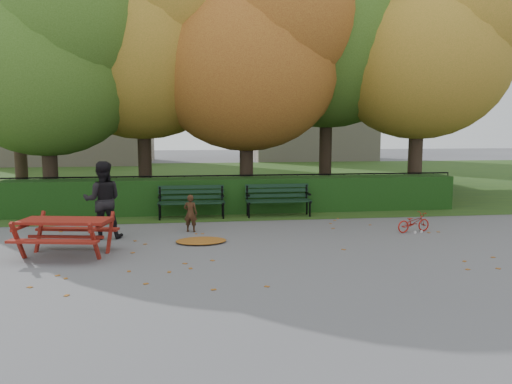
{
  "coord_description": "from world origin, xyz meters",
  "views": [
    {
      "loc": [
        -1.34,
        -9.87,
        2.47
      ],
      "look_at": [
        0.16,
        1.3,
        1.0
      ],
      "focal_mm": 35.0,
      "sensor_mm": 36.0,
      "label": 1
    }
  ],
  "objects": [
    {
      "name": "bench_left",
      "position": [
        -1.3,
        3.7,
        0.52
      ],
      "size": [
        1.8,
        0.57,
        0.88
      ],
      "color": "black",
      "rests_on": "ground"
    },
    {
      "name": "tree_e",
      "position": [
        6.52,
        5.77,
        5.08
      ],
      "size": [
        6.09,
        5.8,
        8.16
      ],
      "color": "black",
      "rests_on": "ground"
    },
    {
      "name": "tree_f",
      "position": [
        -7.13,
        9.24,
        5.69
      ],
      "size": [
        6.93,
        6.6,
        9.19
      ],
      "color": "black",
      "rests_on": "ground"
    },
    {
      "name": "ground",
      "position": [
        0.0,
        0.0,
        0.0
      ],
      "size": [
        90.0,
        90.0,
        0.0
      ],
      "primitive_type": "plane",
      "color": "slate",
      "rests_on": "ground"
    },
    {
      "name": "leaf_pile",
      "position": [
        -1.12,
        0.71,
        0.04
      ],
      "size": [
        1.13,
        0.81,
        0.08
      ],
      "primitive_type": "ellipsoid",
      "rotation": [
        0.0,
        0.0,
        -0.05
      ],
      "color": "brown",
      "rests_on": "ground"
    },
    {
      "name": "child",
      "position": [
        -1.33,
        1.86,
        0.45
      ],
      "size": [
        0.37,
        0.29,
        0.89
      ],
      "primitive_type": "imported",
      "rotation": [
        0.0,
        0.0,
        2.89
      ],
      "color": "#382012",
      "rests_on": "ground"
    },
    {
      "name": "tree_g",
      "position": [
        8.33,
        9.76,
        5.37
      ],
      "size": [
        6.3,
        6.0,
        8.55
      ],
      "color": "black",
      "rests_on": "ground"
    },
    {
      "name": "building_right",
      "position": [
        8.0,
        28.0,
        6.0
      ],
      "size": [
        9.0,
        6.0,
        12.0
      ],
      "primitive_type": "cube",
      "color": "tan",
      "rests_on": "ground"
    },
    {
      "name": "hedge",
      "position": [
        0.0,
        4.5,
        0.5
      ],
      "size": [
        13.0,
        0.9,
        1.0
      ],
      "primitive_type": "cube",
      "color": "black",
      "rests_on": "ground"
    },
    {
      "name": "bench_right",
      "position": [
        1.1,
        3.7,
        0.52
      ],
      "size": [
        1.8,
        0.57,
        0.88
      ],
      "color": "black",
      "rests_on": "ground"
    },
    {
      "name": "building_left",
      "position": [
        -9.0,
        26.0,
        7.5
      ],
      "size": [
        10.0,
        7.0,
        15.0
      ],
      "primitive_type": "cube",
      "color": "tan",
      "rests_on": "ground"
    },
    {
      "name": "bicycle",
      "position": [
        3.9,
        1.12,
        0.23
      ],
      "size": [
        0.94,
        0.52,
        0.47
      ],
      "primitive_type": "imported",
      "rotation": [
        0.0,
        0.0,
        1.82
      ],
      "color": "#A3160F",
      "rests_on": "ground"
    },
    {
      "name": "leaf_scatter",
      "position": [
        0.0,
        0.3,
        0.01
      ],
      "size": [
        9.0,
        5.7,
        0.01
      ],
      "primitive_type": null,
      "color": "brown",
      "rests_on": "ground"
    },
    {
      "name": "grass_strip",
      "position": [
        0.0,
        14.0,
        0.01
      ],
      "size": [
        90.0,
        90.0,
        0.0
      ],
      "primitive_type": "plane",
      "color": "#223E19",
      "rests_on": "ground"
    },
    {
      "name": "tree_b",
      "position": [
        -2.44,
        6.75,
        5.4
      ],
      "size": [
        6.72,
        6.4,
        8.79
      ],
      "color": "black",
      "rests_on": "ground"
    },
    {
      "name": "adult",
      "position": [
        -3.26,
        1.42,
        0.86
      ],
      "size": [
        0.9,
        0.73,
        1.73
      ],
      "primitive_type": "imported",
      "rotation": [
        0.0,
        0.0,
        3.24
      ],
      "color": "black",
      "rests_on": "ground"
    },
    {
      "name": "iron_fence",
      "position": [
        0.0,
        5.3,
        0.54
      ],
      "size": [
        14.0,
        0.04,
        1.02
      ],
      "color": "black",
      "rests_on": "ground"
    },
    {
      "name": "tree_a",
      "position": [
        -5.19,
        5.58,
        4.52
      ],
      "size": [
        5.88,
        5.6,
        7.48
      ],
      "color": "black",
      "rests_on": "ground"
    },
    {
      "name": "tree_c",
      "position": [
        0.83,
        5.96,
        4.82
      ],
      "size": [
        6.3,
        6.0,
        8.0
      ],
      "color": "black",
      "rests_on": "ground"
    },
    {
      "name": "tree_d",
      "position": [
        3.88,
        7.23,
        5.98
      ],
      "size": [
        7.14,
        6.8,
        9.58
      ],
      "color": "black",
      "rests_on": "ground"
    },
    {
      "name": "picnic_table",
      "position": [
        -3.72,
        -0.06,
        0.56
      ],
      "size": [
        1.89,
        1.63,
        0.81
      ],
      "rotation": [
        0.0,
        0.0,
        -0.19
      ],
      "color": "maroon",
      "rests_on": "ground"
    }
  ]
}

